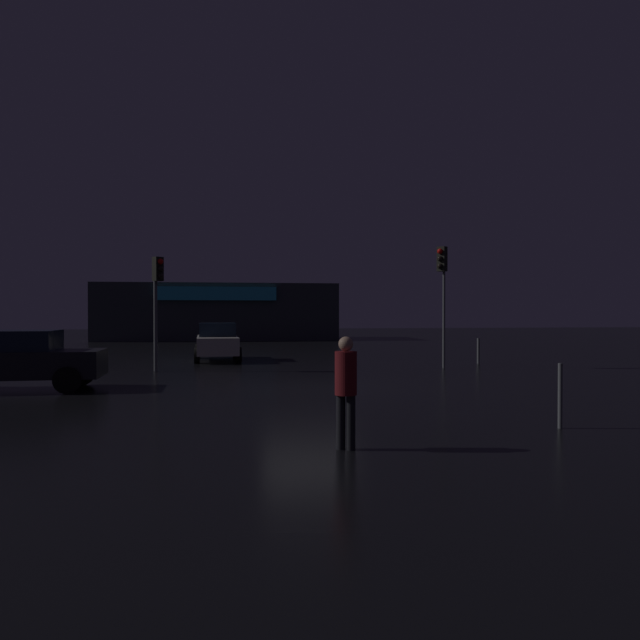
{
  "coord_description": "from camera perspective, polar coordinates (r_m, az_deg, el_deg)",
  "views": [
    {
      "loc": [
        -2.1,
        -16.75,
        2.11
      ],
      "look_at": [
        1.0,
        4.61,
        1.83
      ],
      "focal_mm": 34.17,
      "sensor_mm": 36.0,
      "label": 1
    }
  ],
  "objects": [
    {
      "name": "store_building",
      "position": [
        47.55,
        -9.52,
        0.76
      ],
      "size": [
        17.75,
        7.02,
        4.22
      ],
      "color": "#33383D",
      "rests_on": "ground"
    },
    {
      "name": "pedestrian",
      "position": [
        9.36,
        2.43,
        -5.97
      ],
      "size": [
        0.46,
        0.46,
        1.74
      ],
      "color": "black",
      "rests_on": "ground"
    },
    {
      "name": "bollard_kerb_a",
      "position": [
        25.67,
        14.61,
        -2.82
      ],
      "size": [
        0.11,
        0.11,
        1.04
      ],
      "primitive_type": "cylinder",
      "color": "#595B60",
      "rests_on": "ground"
    },
    {
      "name": "car_near",
      "position": [
        26.8,
        -9.6,
        -2.01
      ],
      "size": [
        2.07,
        4.19,
        1.63
      ],
      "color": "silver",
      "rests_on": "ground"
    },
    {
      "name": "traffic_signal_opposite",
      "position": [
        23.3,
        11.38,
        4.2
      ],
      "size": [
        0.43,
        0.42,
        4.55
      ],
      "color": "#595B60",
      "rests_on": "ground"
    },
    {
      "name": "ground_plane",
      "position": [
        17.02,
        -1.11,
        -6.37
      ],
      "size": [
        120.0,
        120.0,
        0.0
      ],
      "primitive_type": "plane",
      "color": "black"
    },
    {
      "name": "traffic_signal_main",
      "position": [
        22.33,
        -15.0,
        2.88
      ],
      "size": [
        0.41,
        0.43,
        4.06
      ],
      "color": "#595B60",
      "rests_on": "ground"
    },
    {
      "name": "bollard_kerb_b",
      "position": [
        11.92,
        21.57,
        -6.62
      ],
      "size": [
        0.08,
        0.08,
        1.18
      ],
      "primitive_type": "cylinder",
      "color": "#595B60",
      "rests_on": "ground"
    },
    {
      "name": "car_far",
      "position": [
        18.29,
        -26.22,
        -3.38
      ],
      "size": [
        4.3,
        2.13,
        1.62
      ],
      "color": "black",
      "rests_on": "ground"
    }
  ]
}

